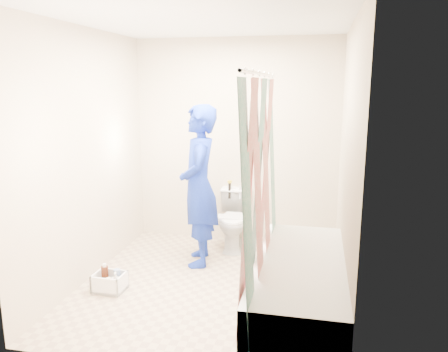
% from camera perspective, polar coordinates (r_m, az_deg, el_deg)
% --- Properties ---
extents(floor, '(2.60, 2.60, 0.00)m').
position_cam_1_polar(floor, '(4.29, -1.86, -14.04)').
color(floor, tan).
rests_on(floor, ground).
extents(ceiling, '(2.40, 2.60, 0.02)m').
position_cam_1_polar(ceiling, '(3.89, -2.12, 19.66)').
color(ceiling, silver).
rests_on(ceiling, wall_back).
extents(wall_back, '(2.40, 0.02, 2.40)m').
position_cam_1_polar(wall_back, '(5.17, 1.54, 4.41)').
color(wall_back, '#BCA990').
rests_on(wall_back, ground).
extents(wall_front, '(2.40, 0.02, 2.40)m').
position_cam_1_polar(wall_front, '(2.70, -8.72, -2.76)').
color(wall_front, '#BCA990').
rests_on(wall_front, ground).
extents(wall_left, '(0.02, 2.60, 2.40)m').
position_cam_1_polar(wall_left, '(4.36, -17.48, 2.45)').
color(wall_left, '#BCA990').
rests_on(wall_left, ground).
extents(wall_right, '(0.02, 2.60, 2.40)m').
position_cam_1_polar(wall_right, '(3.81, 15.83, 1.23)').
color(wall_right, '#BCA990').
rests_on(wall_right, ground).
extents(bathtub, '(0.70, 1.75, 0.50)m').
position_cam_1_polar(bathtub, '(3.68, 9.78, -14.17)').
color(bathtub, white).
rests_on(bathtub, ground).
extents(curtain_rod, '(0.02, 1.90, 0.02)m').
position_cam_1_polar(curtain_rod, '(3.34, 5.01, 13.14)').
color(curtain_rod, silver).
rests_on(curtain_rod, wall_back).
extents(shower_curtain, '(0.06, 1.75, 1.80)m').
position_cam_1_polar(shower_curtain, '(3.45, 4.73, -2.52)').
color(shower_curtain, white).
rests_on(shower_curtain, curtain_rod).
extents(toilet, '(0.44, 0.69, 0.66)m').
position_cam_1_polar(toilet, '(5.09, 1.34, -5.73)').
color(toilet, white).
rests_on(toilet, ground).
extents(tank_lid, '(0.42, 0.22, 0.03)m').
position_cam_1_polar(tank_lid, '(4.97, 1.24, -5.47)').
color(tank_lid, white).
rests_on(tank_lid, toilet).
extents(tank_internals, '(0.16, 0.05, 0.22)m').
position_cam_1_polar(tank_internals, '(5.17, 1.10, -1.72)').
color(tank_internals, black).
rests_on(tank_internals, toilet).
extents(plumber, '(0.54, 0.69, 1.68)m').
position_cam_1_polar(plumber, '(4.53, -3.28, -1.33)').
color(plumber, navy).
rests_on(plumber, ground).
extents(cleaning_caddy, '(0.29, 0.23, 0.21)m').
position_cam_1_polar(cleaning_caddy, '(4.28, -14.61, -13.34)').
color(cleaning_caddy, white).
rests_on(cleaning_caddy, ground).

